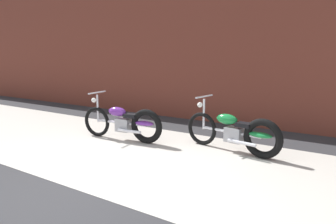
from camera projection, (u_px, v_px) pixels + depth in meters
name	position (u px, v px, depth m)	size (l,w,h in m)	color
ground_plane	(81.00, 191.00, 4.05)	(80.00, 80.00, 0.00)	#2D2D30
sidewalk_slab	(154.00, 155.00, 5.51)	(36.00, 3.50, 0.01)	#B2ADA3
brick_building_wall	(228.00, 27.00, 7.90)	(36.00, 0.50, 5.15)	brown
motorcycle_purple	(127.00, 123.00, 6.42)	(2.00, 0.58, 1.03)	black
motorcycle_green	(238.00, 132.00, 5.60)	(2.00, 0.65, 1.03)	black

